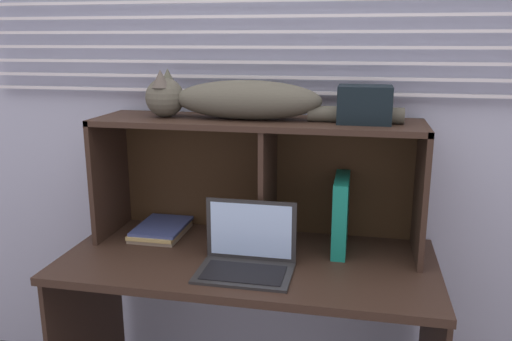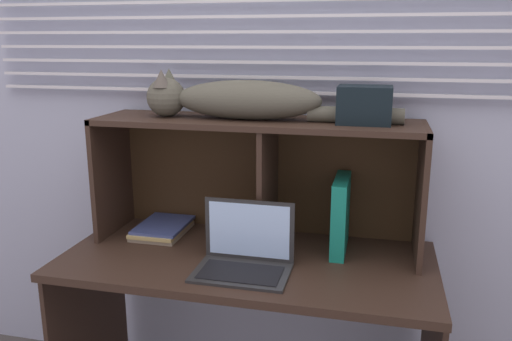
% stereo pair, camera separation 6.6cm
% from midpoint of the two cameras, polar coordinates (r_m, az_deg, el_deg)
% --- Properties ---
extents(back_panel_with_blinds, '(4.40, 0.08, 2.50)m').
position_cam_midpoint_polar(back_panel_with_blinds, '(2.19, 2.18, 6.80)').
color(back_panel_with_blinds, '#AAB1C6').
rests_on(back_panel_with_blinds, ground).
extents(desk, '(1.39, 0.65, 0.74)m').
position_cam_midpoint_polar(desk, '(2.05, -0.06, -13.23)').
color(desk, '#332219').
rests_on(desk, ground).
extents(hutch_shelf_unit, '(1.26, 0.33, 0.50)m').
position_cam_midpoint_polar(hutch_shelf_unit, '(2.05, 1.31, 1.30)').
color(hutch_shelf_unit, '#332219').
rests_on(hutch_shelf_unit, desk).
extents(cat, '(0.98, 0.17, 0.19)m').
position_cam_midpoint_polar(cat, '(2.00, -1.26, 7.77)').
color(cat, '#4F4D3F').
rests_on(cat, hutch_shelf_unit).
extents(laptop, '(0.33, 0.23, 0.24)m').
position_cam_midpoint_polar(laptop, '(1.87, -0.24, -9.30)').
color(laptop, '#272727').
rests_on(laptop, desk).
extents(binder_upright, '(0.05, 0.26, 0.29)m').
position_cam_midpoint_polar(binder_upright, '(2.03, 10.17, -4.79)').
color(binder_upright, '#147E67').
rests_on(binder_upright, desk).
extents(book_stack, '(0.20, 0.27, 0.04)m').
position_cam_midpoint_polar(book_stack, '(2.23, -9.38, -6.29)').
color(book_stack, tan).
rests_on(book_stack, desk).
extents(storage_box, '(0.19, 0.15, 0.14)m').
position_cam_midpoint_polar(storage_box, '(1.93, 12.76, 7.02)').
color(storage_box, black).
rests_on(storage_box, hutch_shelf_unit).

